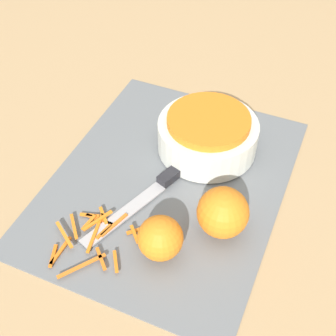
{
  "coord_description": "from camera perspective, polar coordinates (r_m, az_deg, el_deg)",
  "views": [
    {
      "loc": [
        0.49,
        0.21,
        0.59
      ],
      "look_at": [
        0.0,
        0.0,
        0.04
      ],
      "focal_mm": 50.0,
      "sensor_mm": 36.0,
      "label": 1
    }
  ],
  "objects": [
    {
      "name": "ground_plane",
      "position": [
        0.79,
        -0.0,
        -1.81
      ],
      "size": [
        4.0,
        4.0,
        0.0
      ],
      "primitive_type": "plane",
      "color": "tan"
    },
    {
      "name": "cutting_board",
      "position": [
        0.79,
        -0.0,
        -1.67
      ],
      "size": [
        0.48,
        0.37,
        0.01
      ],
      "color": "slate",
      "rests_on": "ground_plane"
    },
    {
      "name": "bowl_speckled",
      "position": [
        0.82,
        4.87,
        4.21
      ],
      "size": [
        0.17,
        0.17,
        0.07
      ],
      "color": "silver",
      "rests_on": "cutting_board"
    },
    {
      "name": "knife",
      "position": [
        0.78,
        0.1,
        -1.15
      ],
      "size": [
        0.26,
        0.11,
        0.02
      ],
      "rotation": [
        0.0,
        0.0,
        -0.36
      ],
      "color": "#232328",
      "rests_on": "cutting_board"
    },
    {
      "name": "orange_left",
      "position": [
        0.7,
        6.71,
        -5.4
      ],
      "size": [
        0.08,
        0.08,
        0.08
      ],
      "color": "orange",
      "rests_on": "cutting_board"
    },
    {
      "name": "orange_right",
      "position": [
        0.67,
        -0.94,
        -8.53
      ],
      "size": [
        0.07,
        0.07,
        0.07
      ],
      "color": "orange",
      "rests_on": "cutting_board"
    },
    {
      "name": "peel_pile",
      "position": [
        0.72,
        -9.09,
        -8.18
      ],
      "size": [
        0.14,
        0.14,
        0.01
      ],
      "color": "orange",
      "rests_on": "cutting_board"
    }
  ]
}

